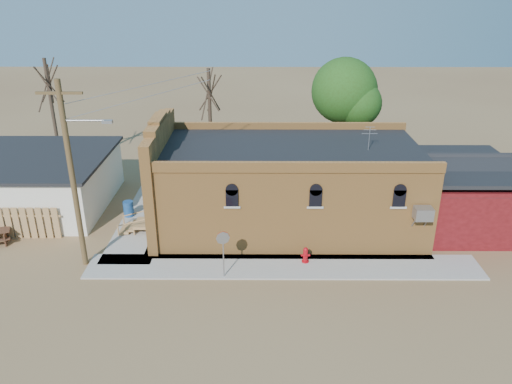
{
  "coord_description": "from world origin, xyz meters",
  "views": [
    {
      "loc": [
        0.26,
        -19.82,
        12.89
      ],
      "look_at": [
        0.14,
        4.55,
        2.4
      ],
      "focal_mm": 35.0,
      "sensor_mm": 36.0,
      "label": 1
    }
  ],
  "objects_px": {
    "brick_bar": "(283,186)",
    "trash_barrel": "(129,209)",
    "utility_pole": "(73,173)",
    "stop_sign": "(223,242)",
    "fire_hydrant": "(305,255)"
  },
  "relations": [
    {
      "from": "brick_bar",
      "to": "fire_hydrant",
      "type": "distance_m",
      "value": 4.7
    },
    {
      "from": "fire_hydrant",
      "to": "stop_sign",
      "type": "xyz_separation_m",
      "value": [
        -3.9,
        -1.28,
        1.4
      ]
    },
    {
      "from": "stop_sign",
      "to": "utility_pole",
      "type": "bearing_deg",
      "value": 179.69
    },
    {
      "from": "fire_hydrant",
      "to": "trash_barrel",
      "type": "bearing_deg",
      "value": 139.53
    },
    {
      "from": "brick_bar",
      "to": "trash_barrel",
      "type": "distance_m",
      "value": 9.17
    },
    {
      "from": "brick_bar",
      "to": "utility_pole",
      "type": "distance_m",
      "value": 10.96
    },
    {
      "from": "brick_bar",
      "to": "stop_sign",
      "type": "xyz_separation_m",
      "value": [
        -2.98,
        -5.49,
        -0.46
      ]
    },
    {
      "from": "utility_pole",
      "to": "trash_barrel",
      "type": "relative_size",
      "value": 9.99
    },
    {
      "from": "brick_bar",
      "to": "trash_barrel",
      "type": "xyz_separation_m",
      "value": [
        -8.94,
        0.9,
        -1.81
      ]
    },
    {
      "from": "trash_barrel",
      "to": "stop_sign",
      "type": "bearing_deg",
      "value": -47.01
    },
    {
      "from": "utility_pole",
      "to": "stop_sign",
      "type": "bearing_deg",
      "value": -9.99
    },
    {
      "from": "brick_bar",
      "to": "trash_barrel",
      "type": "bearing_deg",
      "value": 174.23
    },
    {
      "from": "stop_sign",
      "to": "trash_barrel",
      "type": "xyz_separation_m",
      "value": [
        -5.97,
        6.4,
        -1.35
      ]
    },
    {
      "from": "utility_pole",
      "to": "stop_sign",
      "type": "xyz_separation_m",
      "value": [
        6.81,
        -1.2,
        -2.9
      ]
    },
    {
      "from": "utility_pole",
      "to": "stop_sign",
      "type": "relative_size",
      "value": 3.85
    }
  ]
}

